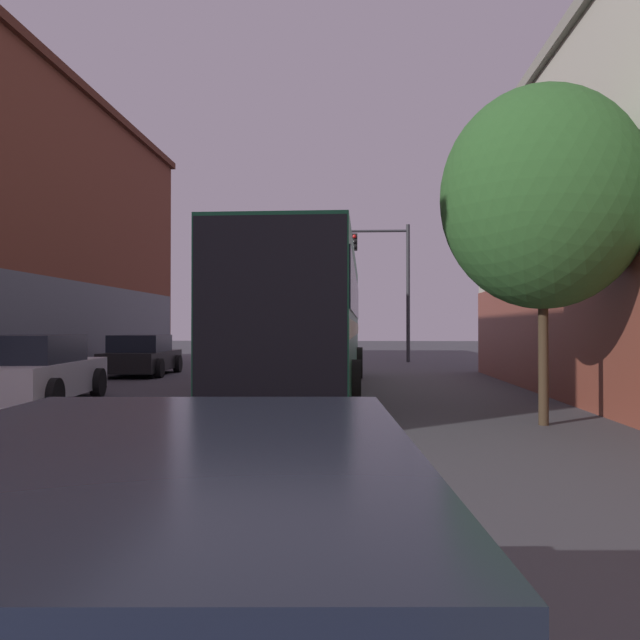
{
  "coord_description": "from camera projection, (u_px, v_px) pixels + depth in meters",
  "views": [
    {
      "loc": [
        2.95,
        2.72,
        1.62
      ],
      "look_at": [
        2.1,
        17.16,
        1.81
      ],
      "focal_mm": 35.0,
      "sensor_mm": 36.0,
      "label": 1
    }
  ],
  "objects": [
    {
      "name": "traffic_signal_gantry",
      "position": [
        348.0,
        260.0,
        29.71
      ],
      "size": [
        8.56,
        0.36,
        6.54
      ],
      "color": "#333338",
      "rests_on": "ground_plane"
    },
    {
      "name": "parked_car_left_near",
      "position": [
        142.0,
        356.0,
        21.39
      ],
      "size": [
        2.25,
        4.29,
        1.38
      ],
      "rotation": [
        0.0,
        0.0,
        1.63
      ],
      "color": "black",
      "rests_on": "ground_plane"
    },
    {
      "name": "parked_car_left_mid",
      "position": [
        31.0,
        372.0,
        13.06
      ],
      "size": [
        2.48,
        4.72,
        1.47
      ],
      "rotation": [
        0.0,
        0.0,
        1.68
      ],
      "color": "silver",
      "rests_on": "ground_plane"
    },
    {
      "name": "street_tree_near",
      "position": [
        543.0,
        198.0,
        10.44
      ],
      "size": [
        3.4,
        3.06,
        5.68
      ],
      "color": "#3D2D1E",
      "rests_on": "ground_plane"
    },
    {
      "name": "bus",
      "position": [
        306.0,
        315.0,
        16.23
      ],
      "size": [
        3.03,
        12.57,
        3.51
      ],
      "rotation": [
        0.0,
        0.0,
        1.56
      ],
      "color": "#145133",
      "rests_on": "ground_plane"
    },
    {
      "name": "lane_center_line",
      "position": [
        239.0,
        392.0,
        15.62
      ],
      "size": [
        0.14,
        48.43,
        0.01
      ],
      "color": "silver",
      "rests_on": "ground_plane"
    }
  ]
}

